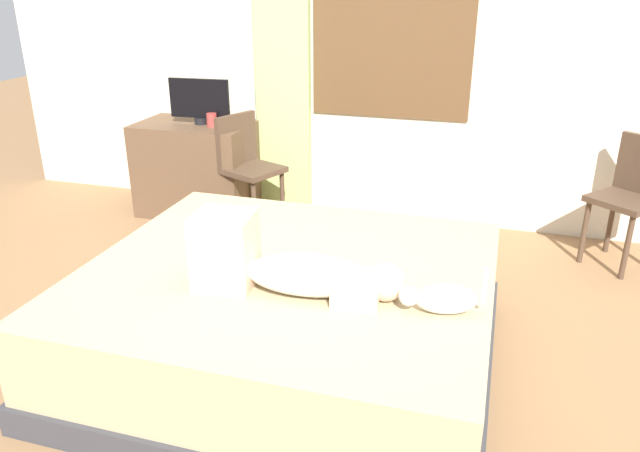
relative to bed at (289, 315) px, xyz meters
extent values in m
plane|color=olive|center=(-0.03, -0.14, -0.26)|extent=(16.00, 16.00, 0.00)
cube|color=beige|center=(-0.03, 2.17, 1.19)|extent=(6.40, 0.12, 2.90)
cube|color=brown|center=(0.07, 2.10, 1.25)|extent=(1.19, 0.02, 1.38)
cube|color=white|center=(0.07, 2.10, 1.25)|extent=(1.11, 0.02, 1.30)
cube|color=#38383D|center=(0.00, 0.00, -0.19)|extent=(1.98, 1.79, 0.14)
cube|color=tan|center=(0.00, 0.00, 0.07)|extent=(1.92, 1.74, 0.38)
ellipsoid|color=silver|center=(0.17, -0.20, 0.35)|extent=(0.58, 0.31, 0.17)
sphere|color=beige|center=(0.51, -0.17, 0.35)|extent=(0.17, 0.17, 0.17)
cube|color=beige|center=(-0.21, -0.24, 0.43)|extent=(0.28, 0.26, 0.34)
cube|color=beige|center=(0.39, -0.18, 0.30)|extent=(0.23, 0.30, 0.08)
ellipsoid|color=silver|center=(0.77, -0.21, 0.33)|extent=(0.28, 0.17, 0.13)
sphere|color=silver|center=(0.62, -0.25, 0.34)|extent=(0.08, 0.08, 0.08)
cylinder|color=silver|center=(0.91, -0.18, 0.39)|extent=(0.03, 0.03, 0.16)
cube|color=brown|center=(-1.41, 1.77, 0.11)|extent=(0.90, 0.56, 0.74)
cylinder|color=black|center=(-1.35, 1.77, 0.51)|extent=(0.10, 0.10, 0.05)
cube|color=black|center=(-1.35, 1.77, 0.68)|extent=(0.48, 0.06, 0.30)
cylinder|color=#B23D38|center=(-1.23, 1.73, 0.53)|extent=(0.08, 0.08, 0.10)
cylinder|color=#4C3828|center=(-0.65, 1.68, -0.04)|extent=(0.04, 0.04, 0.44)
cylinder|color=#4C3828|center=(-0.77, 1.40, -0.04)|extent=(0.04, 0.04, 0.44)
cylinder|color=#4C3828|center=(-0.93, 1.79, -0.04)|extent=(0.04, 0.04, 0.44)
cylinder|color=#4C3828|center=(-1.05, 1.51, -0.04)|extent=(0.04, 0.04, 0.44)
cube|color=#4C3828|center=(-0.85, 1.59, 0.20)|extent=(0.50, 0.50, 0.04)
cube|color=#4C3828|center=(-1.00, 1.66, 0.41)|extent=(0.18, 0.37, 0.38)
cylinder|color=#4C3828|center=(1.75, 1.46, -0.04)|extent=(0.04, 0.04, 0.44)
cylinder|color=#4C3828|center=(1.52, 1.65, -0.04)|extent=(0.04, 0.04, 0.44)
cylinder|color=#4C3828|center=(1.71, 1.89, -0.04)|extent=(0.04, 0.04, 0.44)
cube|color=#4C3828|center=(1.73, 1.67, 0.20)|extent=(0.53, 0.53, 0.04)
cube|color=#ADCC75|center=(-0.76, 2.05, 1.01)|extent=(0.44, 0.06, 2.53)
camera|label=1|loc=(0.91, -2.48, 1.57)|focal=34.35mm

